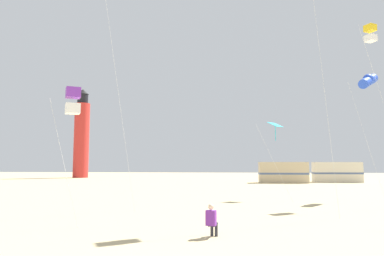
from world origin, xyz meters
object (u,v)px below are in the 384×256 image
rv_van_tan (283,173)px  rv_van_cream (337,172)px  kite_box_gold (370,34)px  kite_diamond_cyan (275,127)px  kite_box_violet (73,101)px  kite_flyer_standing (212,220)px  kite_tube_blue (368,81)px  lighthouse_distant (82,136)px

rv_van_tan → rv_van_cream: size_ratio=1.00×
kite_box_gold → rv_van_tan: bearing=95.1°
kite_diamond_cyan → kite_box_violet: size_ratio=0.97×
kite_flyer_standing → kite_box_gold: (10.13, 11.49, 10.61)m
kite_box_violet → rv_van_cream: kite_box_violet is taller
kite_tube_blue → lighthouse_distant: lighthouse_distant is taller
kite_box_violet → rv_van_tan: kite_box_violet is taller
rv_van_cream → rv_van_tan: bearing=-160.2°
kite_tube_blue → rv_van_tan: size_ratio=1.45×
kite_flyer_standing → rv_van_cream: 42.44m
kite_flyer_standing → kite_box_gold: bearing=-116.1°
kite_box_gold → rv_van_cream: 30.13m
kite_tube_blue → rv_van_cream: kite_tube_blue is taller
lighthouse_distant → rv_van_cream: size_ratio=2.59×
rv_van_tan → kite_diamond_cyan: bearing=-100.3°
kite_tube_blue → lighthouse_distant: bearing=135.5°
lighthouse_distant → kite_box_gold: bearing=-47.3°
kite_tube_blue → lighthouse_distant: (-37.98, 37.36, -0.84)m
kite_flyer_standing → kite_diamond_cyan: kite_diamond_cyan is taller
kite_tube_blue → rv_van_cream: size_ratio=1.45×
kite_diamond_cyan → kite_box_gold: (6.08, -2.52, 5.96)m
lighthouse_distant → rv_van_tan: size_ratio=2.60×
kite_flyer_standing → rv_van_tan: bearing=-86.8°
kite_box_violet → kite_tube_blue: 21.34m
lighthouse_distant → rv_van_tan: 38.55m
kite_flyer_standing → rv_van_cream: (15.68, 39.43, 0.78)m
kite_tube_blue → kite_box_gold: size_ratio=0.79×
kite_box_gold → kite_tube_blue: bearing=74.4°
kite_flyer_standing → kite_diamond_cyan: 15.31m
kite_box_violet → rv_van_tan: bearing=68.1°
kite_flyer_standing → rv_van_tan: rv_van_tan is taller
kite_box_violet → kite_tube_blue: bearing=36.0°
kite_flyer_standing → rv_van_tan: 37.63m
kite_flyer_standing → kite_tube_blue: (10.94, 14.38, 8.07)m
rv_van_cream → kite_tube_blue: bearing=-99.7°
rv_van_tan → rv_van_cream: 8.22m
kite_tube_blue → lighthouse_distant: 53.28m
kite_box_violet → rv_van_cream: bearing=59.8°
kite_box_violet → kite_box_gold: size_ratio=0.49×
kite_flyer_standing → kite_diamond_cyan: bearing=-90.8°
kite_diamond_cyan → lighthouse_distant: lighthouse_distant is taller
kite_flyer_standing → kite_box_violet: bearing=-2.9°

